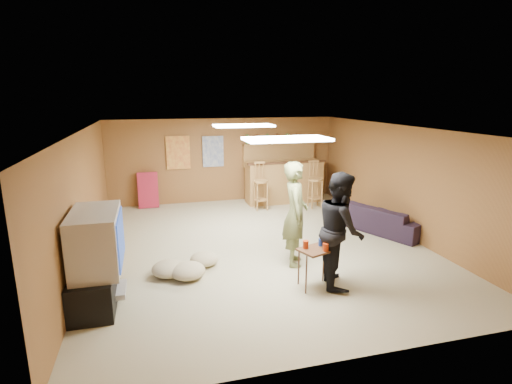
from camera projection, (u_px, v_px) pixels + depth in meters
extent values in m
plane|color=tan|center=(259.00, 245.00, 7.58)|extent=(7.00, 7.00, 0.00)
cube|color=silver|center=(259.00, 129.00, 7.06)|extent=(6.00, 7.00, 0.02)
cube|color=brown|center=(224.00, 160.00, 10.61)|extent=(6.00, 0.02, 2.20)
cube|color=brown|center=(350.00, 265.00, 4.03)|extent=(6.00, 0.02, 2.20)
cube|color=brown|center=(83.00, 200.00, 6.57)|extent=(0.02, 7.00, 2.20)
cube|color=brown|center=(402.00, 181.00, 8.06)|extent=(0.02, 7.00, 2.20)
cube|color=black|center=(95.00, 286.00, 5.43)|extent=(0.55, 1.30, 0.50)
cube|color=#B2B2B7|center=(113.00, 291.00, 5.51)|extent=(0.35, 0.50, 0.08)
cube|color=#B2B2B7|center=(96.00, 240.00, 5.29)|extent=(0.60, 1.10, 0.80)
cube|color=navy|center=(121.00, 238.00, 5.37)|extent=(0.02, 0.95, 0.65)
cube|color=olive|center=(284.00, 182.00, 10.59)|extent=(2.00, 0.60, 1.10)
cube|color=#3F2414|center=(287.00, 163.00, 10.23)|extent=(2.10, 0.12, 0.05)
cube|color=olive|center=(279.00, 144.00, 10.79)|extent=(2.00, 0.18, 0.05)
cube|color=olive|center=(279.00, 155.00, 10.88)|extent=(2.00, 0.14, 0.60)
cube|color=#BF3F26|center=(178.00, 153.00, 10.21)|extent=(0.60, 0.03, 0.85)
cube|color=#334C99|center=(213.00, 151.00, 10.43)|extent=(0.55, 0.03, 0.80)
cube|color=#B0203C|center=(148.00, 190.00, 10.07)|extent=(0.50, 0.26, 0.91)
cube|color=white|center=(287.00, 139.00, 5.66)|extent=(1.20, 0.60, 0.04)
cube|color=white|center=(244.00, 126.00, 8.19)|extent=(1.20, 0.60, 0.04)
imported|color=olive|center=(295.00, 214.00, 6.58)|extent=(0.58, 0.73, 1.75)
imported|color=black|center=(340.00, 229.00, 5.86)|extent=(0.85, 0.98, 1.71)
imported|color=black|center=(381.00, 218.00, 8.34)|extent=(1.45, 2.02, 0.55)
cube|color=#3F2414|center=(315.00, 268.00, 5.86)|extent=(0.56, 0.51, 0.60)
cylinder|color=#AD2F0B|center=(306.00, 244.00, 5.81)|extent=(0.09, 0.09, 0.12)
cylinder|color=#AD2F0B|center=(326.00, 247.00, 5.71)|extent=(0.10, 0.10, 0.11)
cylinder|color=#16349B|center=(321.00, 242.00, 5.91)|extent=(0.08, 0.08, 0.11)
ellipsoid|color=tan|center=(169.00, 269.00, 6.27)|extent=(0.54, 0.54, 0.24)
ellipsoid|color=tan|center=(204.00, 259.00, 6.68)|extent=(0.56, 0.56, 0.21)
ellipsoid|color=tan|center=(188.00, 271.00, 6.19)|extent=(0.58, 0.58, 0.25)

